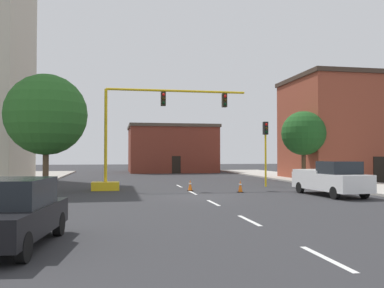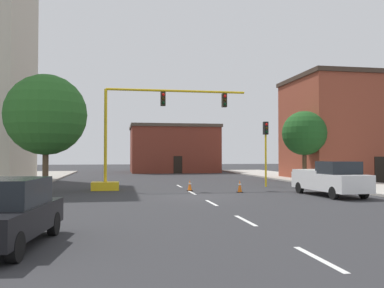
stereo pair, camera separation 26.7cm
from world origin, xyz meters
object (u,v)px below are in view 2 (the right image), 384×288
object	(u,v)px
traffic_light_pole_right	(266,139)
tree_right_mid	(304,133)
sedan_black_near_left	(5,212)
tree_left_near	(46,115)
traffic_signal_gantry	(127,155)
traffic_cone_roadside_b	(240,186)
pickup_truck_white	(330,179)
traffic_cone_roadside_a	(190,185)

from	to	relation	value
traffic_light_pole_right	tree_right_mid	world-z (taller)	tree_right_mid
sedan_black_near_left	tree_left_near	bearing A→B (deg)	95.97
traffic_signal_gantry	tree_left_near	bearing A→B (deg)	-164.02
tree_left_near	traffic_cone_roadside_b	bearing A→B (deg)	-8.16
traffic_signal_gantry	tree_right_mid	world-z (taller)	traffic_signal_gantry
traffic_light_pole_right	tree_right_mid	distance (m)	6.14
pickup_truck_white	traffic_cone_roadside_a	bearing A→B (deg)	147.96
pickup_truck_white	traffic_cone_roadside_b	size ratio (longest dim) A/B	6.99
traffic_light_pole_right	pickup_truck_white	distance (m)	7.67
tree_right_mid	traffic_cone_roadside_b	xyz separation A→B (m)	(-8.06, -7.93, -3.79)
traffic_cone_roadside_a	traffic_cone_roadside_b	bearing A→B (deg)	-29.88
tree_left_near	tree_right_mid	bearing A→B (deg)	17.31
traffic_light_pole_right	traffic_cone_roadside_a	distance (m)	7.34
traffic_cone_roadside_a	traffic_cone_roadside_b	world-z (taller)	traffic_cone_roadside_b
traffic_signal_gantry	traffic_cone_roadside_a	bearing A→B (deg)	-20.19
tree_right_mid	traffic_cone_roadside_a	xyz separation A→B (m)	(-10.95, -6.27, -3.81)
pickup_truck_white	traffic_cone_roadside_a	xyz separation A→B (m)	(-7.38, 4.62, -0.61)
traffic_cone_roadside_a	tree_left_near	bearing A→B (deg)	179.70
tree_right_mid	tree_left_near	size ratio (longest dim) A/B	0.83
pickup_truck_white	sedan_black_near_left	world-z (taller)	pickup_truck_white
traffic_light_pole_right	pickup_truck_white	size ratio (longest dim) A/B	0.87
sedan_black_near_left	traffic_cone_roadside_a	size ratio (longest dim) A/B	6.24
tree_left_near	sedan_black_near_left	size ratio (longest dim) A/B	1.56
traffic_cone_roadside_a	traffic_light_pole_right	bearing A→B (deg)	22.25
traffic_light_pole_right	sedan_black_near_left	xyz separation A→B (m)	(-13.54, -17.84, -2.64)
traffic_cone_roadside_b	traffic_signal_gantry	bearing A→B (deg)	155.57
traffic_light_pole_right	traffic_cone_roadside_a	xyz separation A→B (m)	(-6.13, -2.51, -3.16)
traffic_light_pole_right	traffic_signal_gantry	bearing A→B (deg)	-174.19
traffic_light_pole_right	tree_left_near	size ratio (longest dim) A/B	0.66
tree_left_near	sedan_black_near_left	distance (m)	15.95
traffic_signal_gantry	tree_left_near	distance (m)	5.76
tree_right_mid	pickup_truck_white	distance (m)	11.89
traffic_light_pole_right	tree_left_near	bearing A→B (deg)	-170.76
tree_right_mid	traffic_light_pole_right	bearing A→B (deg)	-142.02
pickup_truck_white	traffic_cone_roadside_a	world-z (taller)	pickup_truck_white
traffic_light_pole_right	sedan_black_near_left	size ratio (longest dim) A/B	1.03
sedan_black_near_left	traffic_light_pole_right	bearing A→B (deg)	52.81
traffic_signal_gantry	traffic_cone_roadside_a	distance (m)	4.71
traffic_light_pole_right	tree_left_near	world-z (taller)	tree_left_near
tree_right_mid	traffic_cone_roadside_b	size ratio (longest dim) A/B	7.70
tree_right_mid	sedan_black_near_left	world-z (taller)	tree_right_mid
traffic_signal_gantry	traffic_cone_roadside_b	xyz separation A→B (m)	(6.90, -3.14, -1.94)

